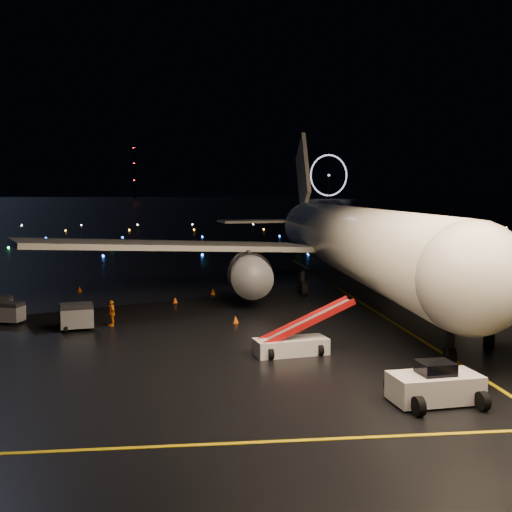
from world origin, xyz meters
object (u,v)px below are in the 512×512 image
object	(u,v)px
belt_loader	(291,329)
crew_c	(112,313)
airliner	(345,202)
baggage_cart_2	(10,313)
pushback_tug	(435,382)
baggage_cart_0	(77,317)

from	to	relation	value
belt_loader	crew_c	distance (m)	14.88
airliner	baggage_cart_2	bearing A→B (deg)	-155.84
crew_c	baggage_cart_2	world-z (taller)	crew_c
pushback_tug	baggage_cart_2	world-z (taller)	pushback_tug
airliner	pushback_tug	xyz separation A→B (m)	(-3.92, -32.33, -7.62)
crew_c	baggage_cart_2	distance (m)	7.69
crew_c	baggage_cart_2	size ratio (longest dim) A/B	1.01
baggage_cart_0	pushback_tug	bearing A→B (deg)	-55.62
belt_loader	pushback_tug	bearing A→B (deg)	-72.07
baggage_cart_0	crew_c	bearing A→B (deg)	15.10
crew_c	airliner	bearing A→B (deg)	101.04
pushback_tug	crew_c	size ratio (longest dim) A/B	2.19
airliner	baggage_cart_0	xyz separation A→B (m)	(-22.77, -14.68, -7.65)
pushback_tug	belt_loader	size ratio (longest dim) A/B	0.64
crew_c	baggage_cart_0	world-z (taller)	baggage_cart_0
pushback_tug	baggage_cart_0	world-z (taller)	pushback_tug
pushback_tug	baggage_cart_2	bearing A→B (deg)	133.35
baggage_cart_2	airliner	bearing A→B (deg)	41.24
pushback_tug	baggage_cart_2	xyz separation A→B (m)	(-24.08, 20.52, -0.19)
baggage_cart_2	belt_loader	bearing A→B (deg)	-12.07
crew_c	baggage_cart_2	xyz separation A→B (m)	(-7.51, 1.67, -0.15)
airliner	belt_loader	bearing A→B (deg)	-110.19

